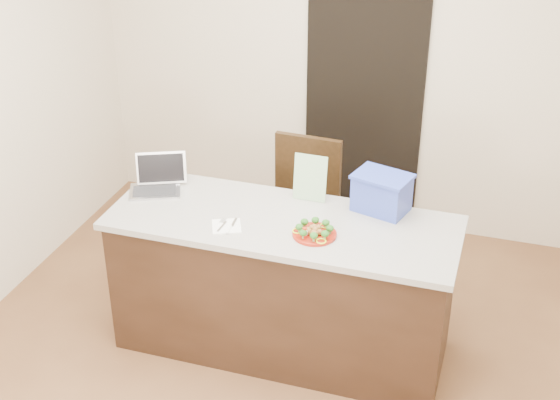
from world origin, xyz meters
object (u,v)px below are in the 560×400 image
(napkin, at_px, (226,226))
(laptop, at_px, (158,180))
(chair, at_px, (303,204))
(plate, at_px, (314,234))
(island, at_px, (283,285))
(blue_box, at_px, (382,192))
(yogurt_bottle, at_px, (305,235))

(napkin, xyz_separation_m, laptop, (-0.58, 0.31, 0.06))
(napkin, relative_size, laptop, 0.44)
(napkin, distance_m, chair, 1.02)
(plate, relative_size, napkin, 1.54)
(island, relative_size, laptop, 5.55)
(laptop, bearing_deg, chair, 15.68)
(laptop, height_order, blue_box, blue_box)
(blue_box, bearing_deg, napkin, -134.62)
(napkin, xyz_separation_m, yogurt_bottle, (0.47, 0.00, 0.03))
(yogurt_bottle, bearing_deg, chair, 106.50)
(island, bearing_deg, chair, 97.20)
(plate, bearing_deg, napkin, -172.99)
(yogurt_bottle, distance_m, blue_box, 0.58)
(island, distance_m, chair, 0.79)
(napkin, bearing_deg, laptop, 151.61)
(island, bearing_deg, laptop, 170.84)
(island, distance_m, plate, 0.53)
(napkin, distance_m, yogurt_bottle, 0.47)
(plate, relative_size, yogurt_bottle, 3.40)
(plate, height_order, yogurt_bottle, yogurt_bottle)
(napkin, height_order, chair, chair)
(plate, distance_m, napkin, 0.51)
(napkin, xyz_separation_m, blue_box, (0.80, 0.46, 0.11))
(laptop, bearing_deg, blue_box, -17.78)
(blue_box, bearing_deg, chair, 157.51)
(yogurt_bottle, height_order, laptop, laptop)
(island, height_order, napkin, napkin)
(plate, bearing_deg, blue_box, 53.36)
(plate, xyz_separation_m, laptop, (-1.08, 0.25, 0.05))
(yogurt_bottle, relative_size, laptop, 0.20)
(laptop, bearing_deg, plate, -36.99)
(plate, height_order, laptop, laptop)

